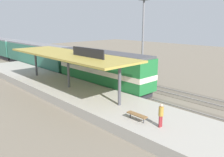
% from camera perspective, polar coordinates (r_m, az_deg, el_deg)
% --- Properties ---
extents(ground_plane, '(120.00, 120.00, 0.00)m').
position_cam_1_polar(ground_plane, '(30.48, -0.14, -1.42)').
color(ground_plane, '#706656').
extents(track_near, '(3.20, 110.00, 0.16)m').
position_cam_1_polar(track_near, '(29.18, -3.00, -2.06)').
color(track_near, '#5F5649').
rests_on(track_near, ground).
extents(track_far, '(3.20, 110.00, 0.16)m').
position_cam_1_polar(track_far, '(32.25, 3.22, -0.52)').
color(track_far, '#5F5649').
rests_on(track_far, ground).
extents(platform, '(6.00, 44.00, 0.90)m').
position_cam_1_polar(platform, '(26.43, -10.61, -3.04)').
color(platform, '#9E998E').
rests_on(platform, ground).
extents(station_canopy, '(5.20, 18.00, 4.70)m').
position_cam_1_polar(station_canopy, '(25.49, -10.90, 5.74)').
color(station_canopy, '#47474C').
rests_on(station_canopy, platform).
extents(platform_bench, '(0.44, 1.70, 0.50)m').
position_cam_1_polar(platform_bench, '(17.22, 6.25, -9.03)').
color(platform_bench, '#333338').
rests_on(platform_bench, platform).
extents(locomotive, '(2.93, 14.43, 4.44)m').
position_cam_1_polar(locomotive, '(28.28, -2.44, 2.39)').
color(locomotive, '#28282D').
rests_on(locomotive, track_near).
extents(passenger_carriage_front, '(2.90, 20.00, 4.24)m').
position_cam_1_polar(passenger_carriage_front, '(43.33, -18.39, 5.56)').
color(passenger_carriage_front, '#28282D').
rests_on(passenger_carriage_front, track_near).
extents(freight_car, '(2.80, 12.00, 3.54)m').
position_cam_1_polar(freight_car, '(37.66, -5.64, 4.52)').
color(freight_car, '#28282D').
rests_on(freight_car, track_far).
extents(light_mast, '(1.10, 1.10, 11.70)m').
position_cam_1_polar(light_mast, '(33.39, 7.86, 14.36)').
color(light_mast, slate).
rests_on(light_mast, ground).
extents(person_waiting, '(0.34, 0.34, 1.71)m').
position_cam_1_polar(person_waiting, '(16.29, 12.12, -8.69)').
color(person_waiting, maroon).
rests_on(person_waiting, platform).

